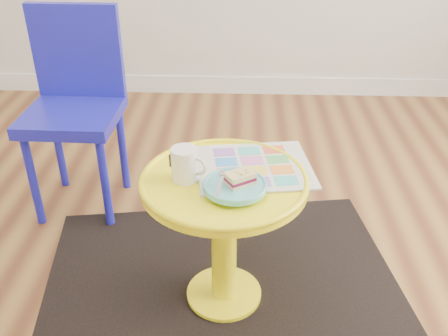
{
  "coord_description": "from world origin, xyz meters",
  "views": [
    {
      "loc": [
        0.17,
        -1.27,
        1.32
      ],
      "look_at": [
        0.12,
        0.05,
        0.54
      ],
      "focal_mm": 40.0,
      "sensor_mm": 36.0,
      "label": 1
    }
  ],
  "objects_px": {
    "chair": "(75,97)",
    "newspaper": "(254,167)",
    "side_table": "(224,216)",
    "mug": "(185,164)",
    "plate": "(235,186)"
  },
  "relations": [
    {
      "from": "side_table",
      "to": "mug",
      "type": "height_order",
      "value": "mug"
    },
    {
      "from": "chair",
      "to": "plate",
      "type": "bearing_deg",
      "value": -44.1
    },
    {
      "from": "side_table",
      "to": "mug",
      "type": "xyz_separation_m",
      "value": [
        -0.12,
        -0.01,
        0.2
      ]
    },
    {
      "from": "chair",
      "to": "newspaper",
      "type": "height_order",
      "value": "chair"
    },
    {
      "from": "newspaper",
      "to": "mug",
      "type": "bearing_deg",
      "value": -167.22
    },
    {
      "from": "chair",
      "to": "newspaper",
      "type": "bearing_deg",
      "value": -35.29
    },
    {
      "from": "plate",
      "to": "mug",
      "type": "bearing_deg",
      "value": 157.15
    },
    {
      "from": "chair",
      "to": "mug",
      "type": "bearing_deg",
      "value": -48.5
    },
    {
      "from": "side_table",
      "to": "chair",
      "type": "height_order",
      "value": "chair"
    },
    {
      "from": "newspaper",
      "to": "chair",
      "type": "bearing_deg",
      "value": 134.99
    },
    {
      "from": "plate",
      "to": "chair",
      "type": "bearing_deg",
      "value": 134.48
    },
    {
      "from": "chair",
      "to": "plate",
      "type": "distance_m",
      "value": 0.99
    },
    {
      "from": "mug",
      "to": "plate",
      "type": "bearing_deg",
      "value": 0.12
    },
    {
      "from": "side_table",
      "to": "plate",
      "type": "bearing_deg",
      "value": -63.75
    },
    {
      "from": "chair",
      "to": "plate",
      "type": "xyz_separation_m",
      "value": [
        0.69,
        -0.71,
        0.02
      ]
    }
  ]
}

